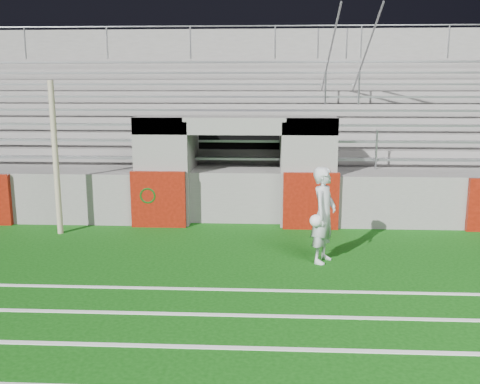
{
  "coord_description": "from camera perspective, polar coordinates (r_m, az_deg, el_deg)",
  "views": [
    {
      "loc": [
        0.78,
        -9.34,
        3.31
      ],
      "look_at": [
        0.2,
        1.8,
        1.1
      ],
      "focal_mm": 40.0,
      "sensor_mm": 36.0,
      "label": 1
    }
  ],
  "objects": [
    {
      "name": "ground",
      "position": [
        9.94,
        -1.71,
        -8.25
      ],
      "size": [
        90.0,
        90.0,
        0.0
      ],
      "primitive_type": "plane",
      "color": "#0D450B",
      "rests_on": "ground"
    },
    {
      "name": "field_post",
      "position": [
        12.64,
        -19.07,
        3.37
      ],
      "size": [
        0.13,
        0.13,
        3.44
      ],
      "primitive_type": "cylinder",
      "color": "tan",
      "rests_on": "ground"
    },
    {
      "name": "stadium_structure",
      "position": [
        17.42,
        0.4,
        5.22
      ],
      "size": [
        26.0,
        8.48,
        5.42
      ],
      "color": "slate",
      "rests_on": "ground"
    },
    {
      "name": "goalkeeper_with_ball",
      "position": [
        10.23,
        8.9,
        -2.46
      ],
      "size": [
        0.68,
        0.79,
        1.84
      ],
      "color": "#B7BEC2",
      "rests_on": "ground"
    },
    {
      "name": "hose_coil",
      "position": [
        12.84,
        -9.76,
        -0.36
      ],
      "size": [
        0.51,
        0.14,
        0.51
      ],
      "color": "#0B380E",
      "rests_on": "ground"
    }
  ]
}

